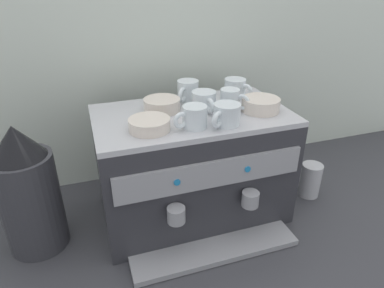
{
  "coord_description": "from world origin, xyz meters",
  "views": [
    {
      "loc": [
        -0.34,
        -1.0,
        0.83
      ],
      "look_at": [
        0.0,
        0.0,
        0.29
      ],
      "focal_mm": 31.79,
      "sensor_mm": 36.0,
      "label": 1
    }
  ],
  "objects_px": {
    "ceramic_cup_0": "(231,100)",
    "milk_pitcher": "(310,180)",
    "ceramic_cup_5": "(204,101)",
    "ceramic_bowl_0": "(149,125)",
    "espresso_machine": "(192,166)",
    "ceramic_cup_1": "(194,117)",
    "ceramic_cup_2": "(187,91)",
    "ceramic_bowl_1": "(261,105)",
    "ceramic_cup_3": "(226,115)",
    "ceramic_cup_4": "(236,88)",
    "coffee_grinder": "(28,192)",
    "ceramic_bowl_2": "(162,105)"
  },
  "relations": [
    {
      "from": "espresso_machine",
      "to": "ceramic_cup_5",
      "type": "xyz_separation_m",
      "value": [
        0.05,
        0.02,
        0.24
      ]
    },
    {
      "from": "ceramic_cup_2",
      "to": "ceramic_cup_3",
      "type": "relative_size",
      "value": 0.92
    },
    {
      "from": "ceramic_cup_0",
      "to": "ceramic_cup_4",
      "type": "height_order",
      "value": "ceramic_cup_0"
    },
    {
      "from": "ceramic_bowl_0",
      "to": "ceramic_cup_2",
      "type": "bearing_deg",
      "value": 47.84
    },
    {
      "from": "ceramic_cup_4",
      "to": "ceramic_bowl_2",
      "type": "xyz_separation_m",
      "value": [
        -0.29,
        -0.04,
        -0.01
      ]
    },
    {
      "from": "ceramic_cup_3",
      "to": "ceramic_bowl_1",
      "type": "distance_m",
      "value": 0.17
    },
    {
      "from": "ceramic_bowl_1",
      "to": "ceramic_bowl_2",
      "type": "distance_m",
      "value": 0.33
    },
    {
      "from": "ceramic_cup_4",
      "to": "ceramic_cup_0",
      "type": "bearing_deg",
      "value": -122.18
    },
    {
      "from": "ceramic_cup_5",
      "to": "coffee_grinder",
      "type": "bearing_deg",
      "value": -178.1
    },
    {
      "from": "ceramic_cup_2",
      "to": "ceramic_bowl_1",
      "type": "height_order",
      "value": "ceramic_cup_2"
    },
    {
      "from": "ceramic_bowl_0",
      "to": "ceramic_cup_3",
      "type": "bearing_deg",
      "value": -8.97
    },
    {
      "from": "ceramic_bowl_2",
      "to": "ceramic_bowl_0",
      "type": "bearing_deg",
      "value": -117.71
    },
    {
      "from": "ceramic_cup_1",
      "to": "ceramic_cup_2",
      "type": "distance_m",
      "value": 0.24
    },
    {
      "from": "ceramic_bowl_2",
      "to": "espresso_machine",
      "type": "bearing_deg",
      "value": -32.36
    },
    {
      "from": "coffee_grinder",
      "to": "ceramic_bowl_1",
      "type": "bearing_deg",
      "value": -3.71
    },
    {
      "from": "ceramic_cup_1",
      "to": "milk_pitcher",
      "type": "bearing_deg",
      "value": 5.82
    },
    {
      "from": "ceramic_cup_5",
      "to": "ceramic_bowl_0",
      "type": "bearing_deg",
      "value": -154.27
    },
    {
      "from": "espresso_machine",
      "to": "ceramic_cup_3",
      "type": "relative_size",
      "value": 5.91
    },
    {
      "from": "ceramic_cup_2",
      "to": "ceramic_bowl_1",
      "type": "bearing_deg",
      "value": -40.22
    },
    {
      "from": "ceramic_cup_2",
      "to": "ceramic_bowl_1",
      "type": "xyz_separation_m",
      "value": [
        0.2,
        -0.17,
        -0.02
      ]
    },
    {
      "from": "espresso_machine",
      "to": "ceramic_bowl_0",
      "type": "xyz_separation_m",
      "value": [
        -0.16,
        -0.08,
        0.22
      ]
    },
    {
      "from": "ceramic_cup_4",
      "to": "ceramic_cup_5",
      "type": "height_order",
      "value": "ceramic_cup_4"
    },
    {
      "from": "ceramic_cup_1",
      "to": "ceramic_bowl_1",
      "type": "bearing_deg",
      "value": 12.38
    },
    {
      "from": "ceramic_cup_0",
      "to": "ceramic_bowl_1",
      "type": "relative_size",
      "value": 0.7
    },
    {
      "from": "ceramic_cup_5",
      "to": "ceramic_bowl_2",
      "type": "relative_size",
      "value": 0.97
    },
    {
      "from": "ceramic_cup_3",
      "to": "ceramic_cup_5",
      "type": "relative_size",
      "value": 0.93
    },
    {
      "from": "ceramic_cup_3",
      "to": "milk_pitcher",
      "type": "height_order",
      "value": "ceramic_cup_3"
    },
    {
      "from": "ceramic_cup_0",
      "to": "milk_pitcher",
      "type": "relative_size",
      "value": 0.63
    },
    {
      "from": "coffee_grinder",
      "to": "ceramic_cup_2",
      "type": "bearing_deg",
      "value": 12.16
    },
    {
      "from": "ceramic_cup_0",
      "to": "ceramic_cup_1",
      "type": "xyz_separation_m",
      "value": [
        -0.16,
        -0.09,
        -0.0
      ]
    },
    {
      "from": "espresso_machine",
      "to": "ceramic_cup_0",
      "type": "height_order",
      "value": "ceramic_cup_0"
    },
    {
      "from": "espresso_machine",
      "to": "ceramic_cup_1",
      "type": "bearing_deg",
      "value": -107.12
    },
    {
      "from": "ceramic_cup_3",
      "to": "ceramic_cup_2",
      "type": "bearing_deg",
      "value": 100.91
    },
    {
      "from": "ceramic_cup_0",
      "to": "coffee_grinder",
      "type": "xyz_separation_m",
      "value": [
        -0.68,
        0.01,
        -0.23
      ]
    },
    {
      "from": "ceramic_cup_2",
      "to": "ceramic_cup_5",
      "type": "relative_size",
      "value": 0.86
    },
    {
      "from": "ceramic_cup_0",
      "to": "ceramic_cup_4",
      "type": "bearing_deg",
      "value": 57.82
    },
    {
      "from": "ceramic_bowl_1",
      "to": "milk_pitcher",
      "type": "relative_size",
      "value": 0.91
    },
    {
      "from": "ceramic_cup_1",
      "to": "ceramic_cup_4",
      "type": "relative_size",
      "value": 1.0
    },
    {
      "from": "ceramic_cup_1",
      "to": "ceramic_cup_4",
      "type": "distance_m",
      "value": 0.32
    },
    {
      "from": "ceramic_cup_2",
      "to": "ceramic_bowl_2",
      "type": "distance_m",
      "value": 0.13
    },
    {
      "from": "ceramic_cup_4",
      "to": "milk_pitcher",
      "type": "bearing_deg",
      "value": -28.93
    },
    {
      "from": "ceramic_cup_3",
      "to": "ceramic_bowl_2",
      "type": "xyz_separation_m",
      "value": [
        -0.16,
        0.18,
        -0.01
      ]
    },
    {
      "from": "espresso_machine",
      "to": "ceramic_cup_3",
      "type": "bearing_deg",
      "value": -60.38
    },
    {
      "from": "espresso_machine",
      "to": "ceramic_bowl_0",
      "type": "relative_size",
      "value": 5.24
    },
    {
      "from": "ceramic_cup_2",
      "to": "ceramic_cup_3",
      "type": "distance_m",
      "value": 0.25
    },
    {
      "from": "ceramic_cup_1",
      "to": "milk_pitcher",
      "type": "relative_size",
      "value": 0.79
    },
    {
      "from": "ceramic_cup_0",
      "to": "coffee_grinder",
      "type": "distance_m",
      "value": 0.71
    },
    {
      "from": "ceramic_cup_1",
      "to": "ceramic_cup_4",
      "type": "bearing_deg",
      "value": 41.39
    },
    {
      "from": "ceramic_cup_4",
      "to": "coffee_grinder",
      "type": "xyz_separation_m",
      "value": [
        -0.75,
        -0.1,
        -0.23
      ]
    },
    {
      "from": "espresso_machine",
      "to": "milk_pitcher",
      "type": "xyz_separation_m",
      "value": [
        0.49,
        -0.05,
        -0.13
      ]
    }
  ]
}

